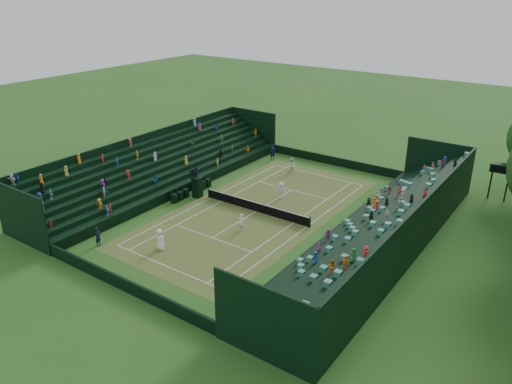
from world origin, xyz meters
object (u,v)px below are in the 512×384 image
(player_near_east, at_px, (242,222))
(player_far_east, at_px, (281,190))
(player_near_west, at_px, (160,239))
(umpire_chair, at_px, (197,184))
(tennis_net, at_px, (256,207))
(player_far_west, at_px, (292,166))

(player_near_east, height_order, player_far_east, player_far_east)
(player_far_east, bearing_deg, player_near_west, -103.26)
(umpire_chair, xyz_separation_m, player_near_east, (7.99, -3.32, -0.57))
(umpire_chair, relative_size, player_near_east, 2.00)
(player_near_west, relative_size, player_near_east, 1.14)
(player_near_west, xyz_separation_m, player_far_east, (2.29, 14.38, -0.06))
(tennis_net, bearing_deg, player_near_east, -72.88)
(umpire_chair, height_order, player_near_east, umpire_chair)
(umpire_chair, height_order, player_near_west, umpire_chair)
(player_near_west, distance_m, player_far_west, 20.89)
(tennis_net, relative_size, player_near_west, 6.43)
(tennis_net, relative_size, player_far_east, 6.89)
(umpire_chair, relative_size, player_far_east, 1.89)
(umpire_chair, height_order, player_far_west, umpire_chair)
(tennis_net, height_order, player_near_west, player_near_west)
(tennis_net, bearing_deg, player_near_west, -101.63)
(umpire_chair, xyz_separation_m, player_far_west, (4.25, 11.11, -0.46))
(player_near_west, relative_size, player_far_west, 1.00)
(player_near_east, bearing_deg, umpire_chair, -38.97)
(tennis_net, height_order, player_near_east, player_near_east)
(player_near_west, bearing_deg, player_far_east, -90.83)
(tennis_net, xyz_separation_m, umpire_chair, (-6.81, -0.51, 0.84))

